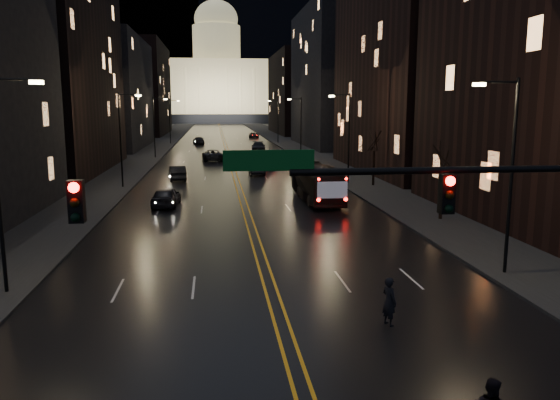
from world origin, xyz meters
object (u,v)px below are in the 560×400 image
object	(u,v)px
traffic_signal	(535,211)
oncoming_car_b	(177,173)
bus	(317,183)
pedestrian_a	(389,301)
receding_car_a	(257,168)
oncoming_car_a	(166,197)

from	to	relation	value
traffic_signal	oncoming_car_b	world-z (taller)	traffic_signal
bus	pedestrian_a	world-z (taller)	bus
bus	pedestrian_a	xyz separation A→B (m)	(-2.30, -26.06, -0.58)
receding_car_a	oncoming_car_b	bearing A→B (deg)	-157.43
receding_car_a	pedestrian_a	size ratio (longest dim) A/B	2.67
oncoming_car_a	oncoming_car_b	size ratio (longest dim) A/B	0.99
receding_car_a	pedestrian_a	xyz separation A→B (m)	(1.31, -43.71, 0.11)
oncoming_car_a	oncoming_car_b	distance (m)	15.34
bus	oncoming_car_a	xyz separation A→B (m)	(-12.19, -1.31, -0.69)
oncoming_car_a	pedestrian_a	bearing A→B (deg)	116.40
bus	receding_car_a	distance (m)	18.03
bus	pedestrian_a	bearing A→B (deg)	-95.74
receding_car_a	traffic_signal	bearing A→B (deg)	-86.11
traffic_signal	receding_car_a	distance (m)	49.02
oncoming_car_a	pedestrian_a	size ratio (longest dim) A/B	2.60
receding_car_a	bus	bearing A→B (deg)	-78.55
oncoming_car_a	receding_car_a	world-z (taller)	oncoming_car_a
oncoming_car_a	bus	bearing A→B (deg)	-169.23
bus	oncoming_car_a	distance (m)	12.28
receding_car_a	oncoming_car_a	bearing A→B (deg)	-114.46
traffic_signal	pedestrian_a	distance (m)	6.87
bus	oncoming_car_a	size ratio (longest dim) A/B	2.29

